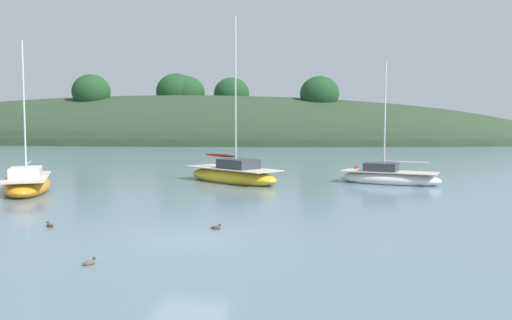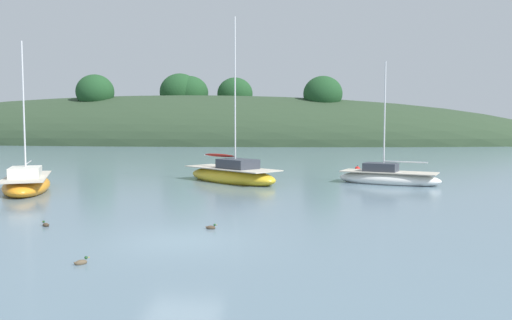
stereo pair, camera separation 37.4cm
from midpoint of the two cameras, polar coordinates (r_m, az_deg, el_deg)
name	(u,v)px [view 2 (the right image)]	position (r m, az deg, el deg)	size (l,w,h in m)	color
ground_plane	(183,241)	(16.59, -7.71, -9.08)	(400.00, 400.00, 0.00)	slate
far_shoreline_hill	(172,142)	(103.17, -9.48, 2.05)	(150.00, 36.00, 23.69)	#2D422B
sailboat_navy_dinghy	(232,175)	(32.76, -2.42, -1.71)	(7.58, 6.85, 10.86)	gold
sailboat_yellow_far	(27,184)	(30.96, -24.29, -2.48)	(5.19, 7.36, 8.56)	orange
sailboat_orange_cutter	(388,178)	(32.94, 15.07, -1.94)	(6.73, 4.20, 7.94)	white
mooring_buoy_channel	(357,169)	(41.60, 11.70, -1.02)	(0.44, 0.44, 0.54)	red
duck_lone_left	(211,227)	(18.27, -4.55, -7.66)	(0.42, 0.19, 0.24)	#473828
duck_lone_right	(81,262)	(14.51, -18.55, -10.97)	(0.36, 0.37, 0.24)	brown
duck_lead	(46,225)	(20.16, -22.29, -6.84)	(0.40, 0.33, 0.24)	#473828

